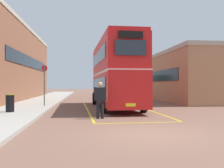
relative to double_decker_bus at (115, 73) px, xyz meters
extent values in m
plane|color=brown|center=(0.09, 4.51, -2.51)|extent=(135.60, 135.60, 0.00)
cube|color=#A39E93|center=(-6.41, 6.91, -2.44)|extent=(4.00, 57.60, 0.14)
cube|color=#19232D|center=(-7.98, 10.42, 1.55)|extent=(0.06, 18.34, 1.10)
cube|color=#AD7A56|center=(8.95, 8.78, -0.19)|extent=(6.70, 16.91, 4.65)
cube|color=#19232D|center=(5.56, 8.78, 0.04)|extent=(0.06, 12.85, 1.10)
cube|color=#A89E8E|center=(8.95, 8.78, 2.32)|extent=(6.82, 17.03, 0.36)
cylinder|color=black|center=(-1.36, 3.23, -2.01)|extent=(0.32, 1.01, 1.00)
cylinder|color=black|center=(1.09, 3.33, -2.01)|extent=(0.32, 1.01, 1.00)
cylinder|color=black|center=(-1.09, -3.33, -2.01)|extent=(0.32, 1.01, 1.00)
cylinder|color=black|center=(1.36, -3.23, -2.01)|extent=(0.32, 1.01, 1.00)
cube|color=red|center=(0.00, 0.00, -1.11)|extent=(2.80, 10.67, 2.10)
cube|color=red|center=(0.00, 0.00, 0.99)|extent=(2.79, 10.45, 2.10)
cube|color=red|center=(0.00, 0.00, 2.14)|extent=(2.69, 10.35, 0.20)
cube|color=silver|center=(0.00, 0.00, -0.06)|extent=(2.82, 10.56, 0.14)
cube|color=#232D38|center=(-1.20, -0.05, -0.81)|extent=(0.38, 8.67, 0.84)
cube|color=#232D38|center=(-1.20, -0.05, 1.09)|extent=(0.38, 8.67, 0.84)
cube|color=#232D38|center=(1.20, 0.05, -0.81)|extent=(0.38, 8.67, 0.84)
cube|color=#232D38|center=(1.20, 0.05, 1.09)|extent=(0.38, 8.67, 0.84)
cube|color=#232D38|center=(0.22, -5.31, 1.09)|extent=(1.66, 0.11, 0.80)
cube|color=black|center=(0.22, -5.31, 1.77)|extent=(1.30, 0.09, 0.36)
cube|color=#232D38|center=(-0.22, 5.30, -0.71)|extent=(1.90, 0.12, 1.00)
cube|color=yellow|center=(0.22, -5.31, -1.88)|extent=(0.52, 0.05, 0.16)
cylinder|color=black|center=(1.71, 23.22, -2.05)|extent=(0.31, 0.93, 0.92)
cylinder|color=black|center=(4.17, 23.08, -2.05)|extent=(0.31, 0.93, 0.92)
cylinder|color=black|center=(1.38, 17.69, -2.05)|extent=(0.31, 0.93, 0.92)
cylinder|color=black|center=(3.85, 17.54, -2.05)|extent=(0.31, 0.93, 0.92)
cube|color=#1E512D|center=(2.78, 20.38, -0.91)|extent=(2.93, 9.37, 2.60)
cube|color=silver|center=(2.78, 20.38, 0.45)|extent=(2.77, 9.00, 0.12)
cube|color=#232D38|center=(1.56, 20.45, -0.56)|extent=(0.47, 7.39, 0.96)
cube|color=#232D38|center=(3.99, 20.31, -0.56)|extent=(0.47, 7.39, 0.96)
cube|color=#232D38|center=(3.05, 25.02, -0.61)|extent=(1.91, 0.15, 1.10)
cylinder|color=black|center=(-1.28, -5.79, -2.07)|extent=(0.14, 0.14, 0.88)
cylinder|color=black|center=(-1.51, -5.78, -2.07)|extent=(0.14, 0.14, 0.88)
cube|color=black|center=(-1.40, -5.79, -1.30)|extent=(0.52, 0.23, 0.66)
cylinder|color=black|center=(-1.14, -5.79, -1.27)|extent=(0.09, 0.09, 0.63)
cylinder|color=black|center=(-1.66, -5.78, -1.27)|extent=(0.09, 0.09, 0.63)
sphere|color=tan|center=(-1.40, -5.81, -0.82)|extent=(0.24, 0.24, 0.24)
cylinder|color=black|center=(-6.34, -3.45, -1.90)|extent=(0.46, 0.46, 0.95)
cylinder|color=olive|center=(-6.34, -3.45, -1.40)|extent=(0.49, 0.49, 0.04)
cylinder|color=#4C4C51|center=(-5.08, 0.70, -0.92)|extent=(0.08, 0.08, 2.90)
cylinder|color=red|center=(-5.08, 0.70, 0.35)|extent=(0.44, 0.07, 0.44)
cube|color=gold|center=(-1.98, -1.14, -2.51)|extent=(0.63, 12.57, 0.01)
cube|color=gold|center=(1.98, -0.98, -2.51)|extent=(0.63, 12.57, 0.01)
cube|color=gold|center=(0.26, -7.34, -2.51)|extent=(4.09, 0.29, 0.01)
camera|label=1|loc=(-2.14, -18.66, -0.80)|focal=41.95mm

